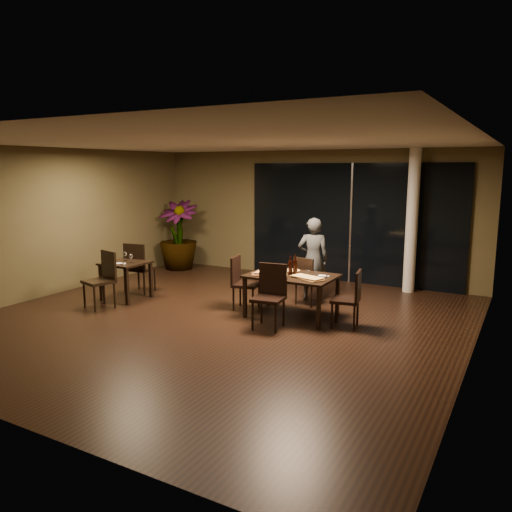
{
  "coord_description": "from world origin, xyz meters",
  "views": [
    {
      "loc": [
        4.59,
        -6.92,
        2.58
      ],
      "look_at": [
        0.36,
        0.67,
        1.05
      ],
      "focal_mm": 35.0,
      "sensor_mm": 36.0,
      "label": 1
    }
  ],
  "objects_px": {
    "chair_main_far": "(307,279)",
    "chair_main_near": "(270,292)",
    "side_table": "(126,268)",
    "bottle_b": "(296,268)",
    "chair_side_far": "(138,265)",
    "main_table": "(292,279)",
    "potted_plant": "(178,235)",
    "bottle_c": "(295,264)",
    "chair_main_left": "(242,280)",
    "chair_main_right": "(351,296)",
    "chair_side_near": "(103,276)",
    "bottle_a": "(290,265)",
    "diner": "(313,259)"
  },
  "relations": [
    {
      "from": "side_table",
      "to": "bottle_a",
      "type": "distance_m",
      "value": 3.41
    },
    {
      "from": "potted_plant",
      "to": "bottle_b",
      "type": "bearing_deg",
      "value": -28.7
    },
    {
      "from": "bottle_c",
      "to": "bottle_a",
      "type": "bearing_deg",
      "value": -113.0
    },
    {
      "from": "chair_side_near",
      "to": "bottle_b",
      "type": "relative_size",
      "value": 4.16
    },
    {
      "from": "chair_main_far",
      "to": "chair_main_near",
      "type": "distance_m",
      "value": 1.5
    },
    {
      "from": "chair_main_near",
      "to": "chair_main_right",
      "type": "distance_m",
      "value": 1.31
    },
    {
      "from": "chair_side_far",
      "to": "bottle_a",
      "type": "height_order",
      "value": "bottle_a"
    },
    {
      "from": "side_table",
      "to": "chair_main_right",
      "type": "relative_size",
      "value": 0.84
    },
    {
      "from": "main_table",
      "to": "chair_main_right",
      "type": "distance_m",
      "value": 1.11
    },
    {
      "from": "chair_side_far",
      "to": "bottle_b",
      "type": "distance_m",
      "value": 3.59
    },
    {
      "from": "side_table",
      "to": "bottle_a",
      "type": "height_order",
      "value": "bottle_a"
    },
    {
      "from": "main_table",
      "to": "chair_main_near",
      "type": "bearing_deg",
      "value": -95.28
    },
    {
      "from": "chair_main_right",
      "to": "chair_main_left",
      "type": "bearing_deg",
      "value": -101.54
    },
    {
      "from": "chair_main_right",
      "to": "potted_plant",
      "type": "bearing_deg",
      "value": -124.07
    },
    {
      "from": "main_table",
      "to": "bottle_a",
      "type": "height_order",
      "value": "bottle_a"
    },
    {
      "from": "chair_main_left",
      "to": "bottle_a",
      "type": "xyz_separation_m",
      "value": [
        0.97,
        0.02,
        0.37
      ]
    },
    {
      "from": "chair_main_left",
      "to": "chair_main_right",
      "type": "height_order",
      "value": "chair_main_left"
    },
    {
      "from": "chair_side_far",
      "to": "chair_main_left",
      "type": "bearing_deg",
      "value": 172.17
    },
    {
      "from": "potted_plant",
      "to": "bottle_c",
      "type": "relative_size",
      "value": 5.25
    },
    {
      "from": "chair_side_near",
      "to": "bottle_b",
      "type": "distance_m",
      "value": 3.63
    },
    {
      "from": "chair_side_near",
      "to": "potted_plant",
      "type": "height_order",
      "value": "potted_plant"
    },
    {
      "from": "chair_main_far",
      "to": "bottle_b",
      "type": "xyz_separation_m",
      "value": [
        0.14,
        -0.81,
        0.36
      ]
    },
    {
      "from": "side_table",
      "to": "bottle_a",
      "type": "bearing_deg",
      "value": 8.81
    },
    {
      "from": "diner",
      "to": "bottle_c",
      "type": "xyz_separation_m",
      "value": [
        0.13,
        -1.12,
        0.1
      ]
    },
    {
      "from": "chair_side_near",
      "to": "bottle_a",
      "type": "xyz_separation_m",
      "value": [
        3.31,
        1.17,
        0.33
      ]
    },
    {
      "from": "diner",
      "to": "side_table",
      "type": "bearing_deg",
      "value": 6.9
    },
    {
      "from": "bottle_b",
      "to": "chair_side_near",
      "type": "bearing_deg",
      "value": -161.5
    },
    {
      "from": "main_table",
      "to": "chair_side_far",
      "type": "bearing_deg",
      "value": -179.49
    },
    {
      "from": "potted_plant",
      "to": "bottle_b",
      "type": "xyz_separation_m",
      "value": [
        4.44,
        -2.43,
        -0.01
      ]
    },
    {
      "from": "side_table",
      "to": "chair_side_near",
      "type": "xyz_separation_m",
      "value": [
        0.05,
        -0.65,
        -0.03
      ]
    },
    {
      "from": "chair_side_near",
      "to": "potted_plant",
      "type": "xyz_separation_m",
      "value": [
        -1.01,
        3.58,
        0.29
      ]
    },
    {
      "from": "chair_main_right",
      "to": "bottle_b",
      "type": "height_order",
      "value": "bottle_b"
    },
    {
      "from": "chair_main_far",
      "to": "potted_plant",
      "type": "bearing_deg",
      "value": -9.79
    },
    {
      "from": "chair_main_left",
      "to": "chair_side_far",
      "type": "relative_size",
      "value": 0.93
    },
    {
      "from": "main_table",
      "to": "side_table",
      "type": "height_order",
      "value": "same"
    },
    {
      "from": "chair_main_right",
      "to": "bottle_b",
      "type": "bearing_deg",
      "value": -103.86
    },
    {
      "from": "chair_main_far",
      "to": "diner",
      "type": "distance_m",
      "value": 0.53
    },
    {
      "from": "chair_side_far",
      "to": "bottle_b",
      "type": "relative_size",
      "value": 4.19
    },
    {
      "from": "chair_main_far",
      "to": "chair_side_far",
      "type": "relative_size",
      "value": 0.88
    },
    {
      "from": "chair_side_near",
      "to": "bottle_b",
      "type": "bearing_deg",
      "value": 34.11
    },
    {
      "from": "main_table",
      "to": "chair_side_near",
      "type": "xyz_separation_m",
      "value": [
        -3.35,
        -1.15,
        -0.08
      ]
    },
    {
      "from": "main_table",
      "to": "chair_main_left",
      "type": "relative_size",
      "value": 1.52
    },
    {
      "from": "chair_main_right",
      "to": "potted_plant",
      "type": "height_order",
      "value": "potted_plant"
    },
    {
      "from": "chair_side_near",
      "to": "potted_plant",
      "type": "relative_size",
      "value": 0.6
    },
    {
      "from": "main_table",
      "to": "chair_side_far",
      "type": "height_order",
      "value": "chair_side_far"
    },
    {
      "from": "main_table",
      "to": "chair_main_near",
      "type": "xyz_separation_m",
      "value": [
        -0.06,
        -0.68,
        -0.09
      ]
    },
    {
      "from": "bottle_a",
      "to": "bottle_c",
      "type": "xyz_separation_m",
      "value": [
        0.04,
        0.1,
        0.0
      ]
    },
    {
      "from": "chair_main_right",
      "to": "bottle_c",
      "type": "height_order",
      "value": "bottle_c"
    },
    {
      "from": "chair_main_left",
      "to": "chair_side_far",
      "type": "distance_m",
      "value": 2.49
    },
    {
      "from": "side_table",
      "to": "bottle_b",
      "type": "bearing_deg",
      "value": 8.18
    }
  ]
}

